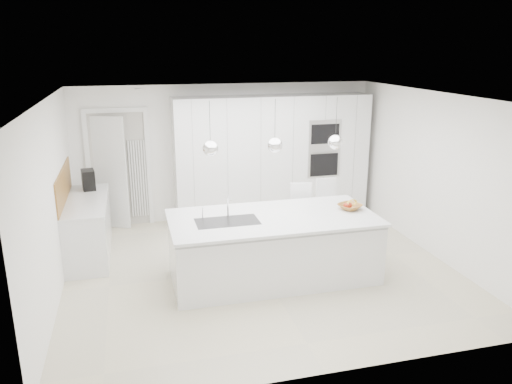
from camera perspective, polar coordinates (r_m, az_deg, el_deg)
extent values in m
plane|color=beige|center=(7.39, 0.59, -8.85)|extent=(5.50, 5.50, 0.00)
plane|color=white|center=(9.32, -3.38, 4.58)|extent=(5.50, 0.00, 5.50)
plane|color=white|center=(6.81, -22.35, -1.10)|extent=(0.00, 5.00, 5.00)
plane|color=white|center=(6.72, 0.65, 10.82)|extent=(5.50, 5.50, 0.00)
cube|color=white|center=(9.24, 1.88, 3.86)|extent=(3.60, 0.60, 2.30)
cube|color=white|center=(9.15, -16.91, 2.08)|extent=(0.76, 0.38, 2.00)
cube|color=white|center=(8.16, -18.61, -4.00)|extent=(0.60, 1.80, 0.86)
cube|color=white|center=(8.02, -18.90, -0.98)|extent=(0.62, 1.82, 0.04)
cube|color=olive|center=(7.98, -21.13, 0.73)|extent=(0.02, 1.80, 0.50)
cube|color=white|center=(6.98, 2.03, -6.58)|extent=(2.80, 1.20, 0.86)
cube|color=white|center=(6.86, 1.95, -2.96)|extent=(2.84, 1.40, 0.04)
cylinder|color=white|center=(6.81, -3.24, -1.62)|extent=(0.02, 0.02, 0.30)
sphere|color=white|center=(6.36, -5.22, 4.97)|extent=(0.20, 0.20, 0.20)
sphere|color=white|center=(6.55, 2.16, 5.35)|extent=(0.20, 0.20, 0.20)
sphere|color=white|center=(6.84, 9.05, 5.63)|extent=(0.20, 0.20, 0.20)
imported|color=olive|center=(7.25, 10.68, -1.67)|extent=(0.43, 0.43, 0.08)
cube|color=black|center=(8.54, -18.61, 1.34)|extent=(0.24, 0.33, 0.32)
sphere|color=#A02713|center=(7.19, 10.46, -1.54)|extent=(0.08, 0.08, 0.08)
sphere|color=#A02713|center=(7.20, 10.25, -1.53)|extent=(0.08, 0.08, 0.08)
sphere|color=#A02713|center=(7.22, 10.64, -1.51)|extent=(0.08, 0.08, 0.08)
torus|color=gold|center=(7.22, 10.92, -1.21)|extent=(0.21, 0.16, 0.19)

